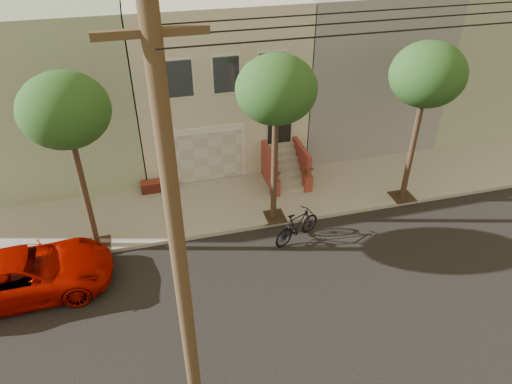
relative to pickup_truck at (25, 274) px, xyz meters
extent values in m
plane|color=black|center=(7.54, -2.28, -0.74)|extent=(90.00, 90.00, 0.00)
cube|color=#9C988D|center=(7.54, 3.07, -0.66)|extent=(40.00, 3.70, 0.15)
cube|color=beige|center=(7.54, 8.92, 2.91)|extent=(7.00, 8.00, 7.00)
cube|color=#8EA383|center=(0.74, 8.92, 2.91)|extent=(6.50, 8.00, 7.00)
cube|color=gray|center=(14.34, 8.92, 2.91)|extent=(6.50, 8.00, 7.00)
cube|color=#8EA383|center=(20.84, 8.92, 2.91)|extent=(6.50, 8.00, 7.00)
cube|color=silver|center=(6.64, 4.94, 0.66)|extent=(3.20, 0.12, 2.50)
cube|color=silver|center=(6.64, 4.88, 0.56)|extent=(2.90, 0.06, 2.20)
cube|color=#9C988D|center=(6.64, 3.07, -0.58)|extent=(3.20, 3.70, 0.02)
cube|color=maroon|center=(4.44, 4.62, -0.37)|extent=(1.40, 0.45, 0.44)
cube|color=black|center=(9.74, 4.89, 1.81)|extent=(1.00, 0.06, 2.00)
cube|color=#3F4751|center=(5.74, 4.89, 4.01)|extent=(1.00, 0.06, 1.40)
cube|color=silver|center=(5.74, 4.91, 4.01)|extent=(1.15, 0.05, 1.55)
cube|color=#3F4751|center=(7.54, 4.89, 4.01)|extent=(1.00, 0.06, 1.40)
cube|color=silver|center=(7.54, 4.91, 4.01)|extent=(1.15, 0.05, 1.55)
cube|color=#3F4751|center=(9.34, 4.89, 4.01)|extent=(1.00, 0.06, 1.40)
cube|color=silver|center=(9.34, 4.91, 4.01)|extent=(1.15, 0.05, 1.55)
cube|color=#9C988D|center=(9.74, 3.10, -0.49)|extent=(1.20, 0.28, 0.20)
cube|color=#9C988D|center=(9.74, 3.38, -0.29)|extent=(1.20, 0.28, 0.20)
cube|color=#9C988D|center=(9.74, 3.66, -0.09)|extent=(1.20, 0.28, 0.20)
cube|color=#9C988D|center=(9.74, 3.94, 0.11)|extent=(1.20, 0.28, 0.20)
cube|color=#9C988D|center=(9.74, 4.22, 0.31)|extent=(1.20, 0.28, 0.20)
cube|color=#9C988D|center=(9.74, 4.50, 0.51)|extent=(1.20, 0.28, 0.20)
cube|color=#9C988D|center=(9.74, 4.78, 0.71)|extent=(1.20, 0.28, 0.20)
cube|color=brown|center=(9.04, 3.94, 0.21)|extent=(0.18, 1.96, 1.60)
cube|color=brown|center=(10.44, 3.94, 0.21)|extent=(0.18, 1.96, 1.60)
cube|color=brown|center=(9.04, 3.06, -0.24)|extent=(0.35, 0.35, 0.70)
imported|color=#1B4C1B|center=(9.04, 3.06, 0.34)|extent=(0.40, 0.35, 0.45)
cube|color=brown|center=(10.44, 3.06, -0.24)|extent=(0.35, 0.35, 0.70)
imported|color=#1B4C1B|center=(10.44, 3.06, 0.34)|extent=(0.41, 0.35, 0.45)
cube|color=#2D2116|center=(2.04, 1.62, -0.58)|extent=(0.90, 0.90, 0.02)
cylinder|color=#332517|center=(2.04, 1.62, 1.51)|extent=(0.22, 0.22, 4.20)
ellipsoid|color=#1B4C1B|center=(2.04, 1.62, 4.56)|extent=(2.70, 2.57, 2.29)
cube|color=#2D2116|center=(8.54, 1.62, -0.58)|extent=(0.90, 0.90, 0.02)
cylinder|color=#332517|center=(8.54, 1.62, 1.51)|extent=(0.22, 0.22, 4.20)
ellipsoid|color=#1B4C1B|center=(8.54, 1.62, 4.56)|extent=(2.70, 2.57, 2.29)
cube|color=#2D2116|center=(14.04, 1.62, -0.58)|extent=(0.90, 0.90, 0.02)
cylinder|color=#332517|center=(14.04, 1.62, 1.51)|extent=(0.22, 0.22, 4.20)
ellipsoid|color=#1B4C1B|center=(14.04, 1.62, 4.56)|extent=(2.70, 2.57, 2.29)
cylinder|color=#3F2E1D|center=(4.54, -5.48, 4.26)|extent=(0.30, 0.30, 10.00)
cube|color=#3F2E1D|center=(4.54, -5.48, 8.46)|extent=(1.60, 0.12, 0.12)
imported|color=#AF0A00|center=(0.00, 0.00, 0.00)|extent=(5.36, 2.60, 1.47)
imported|color=black|center=(9.04, 0.29, -0.11)|extent=(2.12, 1.40, 1.24)
camera|label=1|loc=(4.30, -12.06, 10.18)|focal=32.64mm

